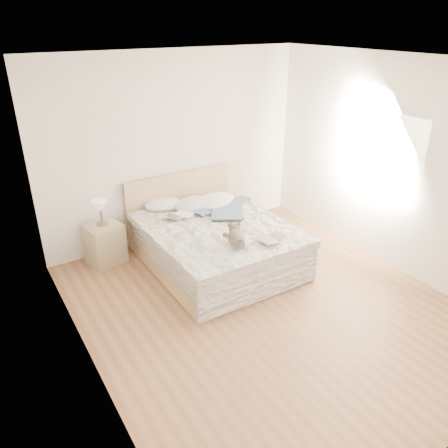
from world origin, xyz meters
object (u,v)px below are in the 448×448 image
(nightstand, at_px, (105,244))
(teddy_bear, at_px, (236,241))
(bed, at_px, (214,242))
(childrens_book, at_px, (272,239))
(table_lamp, at_px, (100,208))
(photo_book, at_px, (179,216))

(nightstand, distance_m, teddy_bear, 1.90)
(bed, distance_m, childrens_book, 0.94)
(bed, bearing_deg, table_lamp, 146.58)
(bed, bearing_deg, teddy_bear, -98.17)
(teddy_bear, bearing_deg, photo_book, 124.15)
(photo_book, relative_size, childrens_book, 0.93)
(photo_book, bearing_deg, nightstand, 122.47)
(childrens_book, bearing_deg, photo_book, 113.54)
(childrens_book, distance_m, teddy_bear, 0.45)
(childrens_book, bearing_deg, nightstand, 129.53)
(bed, distance_m, teddy_bear, 0.76)
(nightstand, relative_size, teddy_bear, 1.64)
(bed, relative_size, photo_book, 6.34)
(nightstand, xyz_separation_m, table_lamp, (0.01, 0.03, 0.52))
(bed, xyz_separation_m, childrens_book, (0.33, -0.82, 0.32))
(photo_book, distance_m, childrens_book, 1.37)
(nightstand, bearing_deg, photo_book, -23.71)
(nightstand, distance_m, table_lamp, 0.52)
(bed, height_order, table_lamp, bed)
(table_lamp, relative_size, photo_book, 1.00)
(bed, height_order, nightstand, bed)
(bed, xyz_separation_m, table_lamp, (-1.25, 0.82, 0.50))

